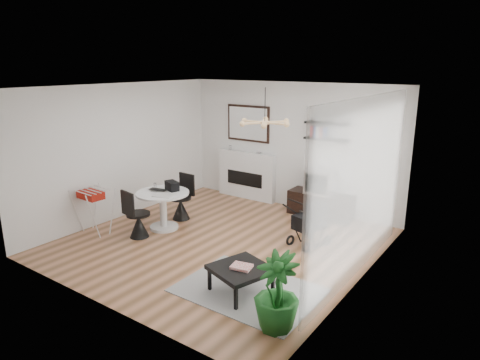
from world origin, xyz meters
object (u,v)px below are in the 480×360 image
Objects in this scene: drying_rack at (94,210)px; stroller at (311,224)px; crt_tv at (321,182)px; tv_console at (321,205)px; potted_plant at (277,292)px; coffee_table at (241,270)px; fireplace at (247,169)px; dining_table at (163,205)px.

drying_rack is 0.95× the size of stroller.
crt_tv is 0.67× the size of drying_rack.
crt_tv reaches higher than drying_rack.
stroller reaches higher than tv_console.
potted_plant is (1.23, -3.89, 0.23)m from tv_console.
stroller reaches higher than coffee_table.
fireplace is 2.24× the size of potted_plant.
potted_plant reaches higher than stroller.
fireplace reaches higher than tv_console.
stroller reaches higher than dining_table.
crt_tv is 4.09m from potted_plant.
stroller is (0.49, -1.40, -0.36)m from crt_tv.
potted_plant reaches higher than dining_table.
tv_console is at bearing 13.18° from crt_tv.
tv_console is at bearing 96.89° from coffee_table.
fireplace reaches higher than coffee_table.
potted_plant is at bearing -55.03° from stroller.
stroller is (2.63, 0.95, -0.10)m from dining_table.
dining_table is at bearing -132.26° from crt_tv.
tv_console is 2.36× the size of crt_tv.
dining_table is 1.18× the size of drying_rack.
fireplace is 4.35m from coffee_table.
dining_table is at bearing 47.25° from drying_rack.
crt_tv reaches higher than dining_table.
dining_table is 1.04× the size of potted_plant.
fireplace is 5.17m from potted_plant.
crt_tv is 1.53m from stroller.
drying_rack is 4.33m from potted_plant.
drying_rack is at bearing 176.49° from coffee_table.
dining_table is 3.72m from potted_plant.
potted_plant is (4.28, -0.64, 0.04)m from drying_rack.
drying_rack is at bearing -107.57° from fireplace.
potted_plant reaches higher than tv_console.
potted_plant reaches higher than coffee_table.
coffee_table is (-0.06, -2.05, -0.04)m from stroller.
tv_console is 0.49m from crt_tv.
stroller is at bearing -71.31° from tv_console.
tv_console is at bearing 107.62° from potted_plant.
coffee_table is (0.43, -3.45, -0.40)m from crt_tv.
potted_plant is (1.25, -3.89, -0.26)m from crt_tv.
stroller is at bearing -70.76° from crt_tv.
tv_console is 1.45× the size of coffee_table.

